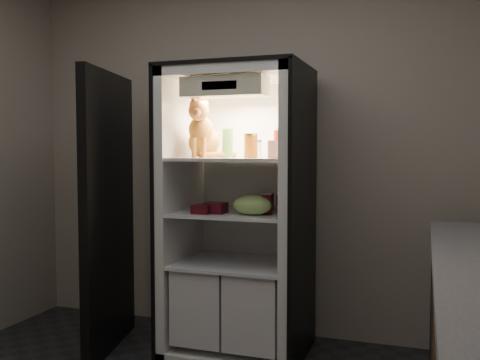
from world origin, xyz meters
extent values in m
plane|color=#A89E8C|center=(0.00, 1.80, 1.35)|extent=(3.60, 0.00, 3.60)
cube|color=white|center=(0.00, 1.67, 0.93)|extent=(0.85, 0.06, 1.85)
cube|color=white|center=(-0.40, 1.35, 0.93)|extent=(0.06, 0.70, 1.85)
cube|color=white|center=(0.40, 1.35, 0.93)|extent=(0.06, 0.70, 1.85)
cube|color=white|center=(0.00, 1.35, 1.82)|extent=(0.85, 0.70, 0.06)
cube|color=white|center=(0.00, 1.35, 0.03)|extent=(0.85, 0.70, 0.06)
cube|color=black|center=(-0.44, 1.35, 0.93)|extent=(0.02, 0.72, 1.87)
cube|color=black|center=(0.44, 1.35, 0.93)|extent=(0.02, 0.72, 1.87)
cube|color=black|center=(0.00, 1.35, 1.86)|extent=(0.90, 0.72, 0.02)
cube|color=white|center=(0.00, 1.32, 1.28)|extent=(0.73, 0.62, 0.02)
cube|color=white|center=(0.00, 1.32, 0.93)|extent=(0.73, 0.62, 0.02)
cube|color=white|center=(-0.18, 1.32, 0.35)|extent=(0.34, 0.58, 0.48)
cube|color=white|center=(0.18, 1.32, 0.35)|extent=(0.34, 0.58, 0.48)
cube|color=white|center=(0.00, 1.32, 0.60)|extent=(0.73, 0.62, 0.02)
cube|color=beige|center=(0.00, 1.11, 1.72)|extent=(0.52, 0.18, 0.12)
cube|color=black|center=(0.00, 1.02, 1.72)|extent=(0.22, 0.01, 0.05)
cube|color=black|center=(-0.83, 1.13, 0.93)|extent=(0.26, 0.86, 1.85)
cube|color=white|center=(-0.85, 1.07, 0.55)|extent=(0.20, 0.63, 0.12)
cube|color=white|center=(-0.85, 1.07, 1.05)|extent=(0.20, 0.63, 0.12)
ellipsoid|color=#BE6C18|center=(-0.23, 1.34, 1.39)|extent=(0.24, 0.28, 0.21)
ellipsoid|color=#BE6C18|center=(-0.21, 1.24, 1.47)|extent=(0.19, 0.17, 0.18)
sphere|color=#D26229|center=(-0.20, 1.18, 1.59)|extent=(0.15, 0.15, 0.13)
sphere|color=#D26229|center=(-0.19, 1.13, 1.57)|extent=(0.07, 0.07, 0.06)
cone|color=#D26229|center=(-0.24, 1.18, 1.65)|extent=(0.06, 0.06, 0.06)
cone|color=#D26229|center=(-0.16, 1.20, 1.65)|extent=(0.06, 0.06, 0.06)
cylinder|color=#BE6C18|center=(-0.23, 1.18, 1.35)|extent=(0.03, 0.03, 0.13)
cylinder|color=#BE6C18|center=(-0.17, 1.19, 1.35)|extent=(0.03, 0.03, 0.13)
cylinder|color=#BE6C18|center=(-0.11, 1.28, 1.31)|extent=(0.21, 0.17, 0.03)
cylinder|color=green|center=(-0.06, 1.32, 1.38)|extent=(0.07, 0.07, 0.17)
cylinder|color=green|center=(-0.06, 1.32, 1.47)|extent=(0.07, 0.07, 0.02)
cylinder|color=white|center=(0.08, 1.47, 1.34)|extent=(0.08, 0.08, 0.10)
cylinder|color=#195DAF|center=(0.08, 1.47, 1.40)|extent=(0.08, 0.08, 0.02)
cylinder|color=maroon|center=(0.11, 1.28, 1.36)|extent=(0.08, 0.08, 0.14)
cylinder|color=gold|center=(0.11, 1.28, 1.44)|extent=(0.09, 0.09, 0.01)
cylinder|color=maroon|center=(0.29, 1.38, 1.38)|extent=(0.11, 0.11, 0.17)
cylinder|color=white|center=(0.29, 1.38, 1.47)|extent=(0.11, 0.11, 0.01)
cube|color=silver|center=(0.30, 1.16, 1.34)|extent=(0.06, 0.06, 0.11)
cylinder|color=black|center=(0.18, 1.46, 1.00)|extent=(0.06, 0.06, 0.11)
cylinder|color=#B2B2B2|center=(0.18, 1.46, 1.06)|extent=(0.06, 0.06, 0.00)
cylinder|color=black|center=(0.30, 1.34, 1.00)|extent=(0.06, 0.06, 0.11)
cylinder|color=#B2B2B2|center=(0.30, 1.34, 1.06)|extent=(0.06, 0.06, 0.00)
cylinder|color=black|center=(0.23, 1.24, 1.00)|extent=(0.07, 0.07, 0.12)
cylinder|color=#B2B2B2|center=(0.23, 1.24, 1.07)|extent=(0.07, 0.07, 0.00)
cylinder|color=brown|center=(0.05, 1.38, 0.98)|extent=(0.06, 0.06, 0.08)
cylinder|color=#B2B2B2|center=(0.05, 1.38, 1.02)|extent=(0.06, 0.06, 0.01)
ellipsoid|color=#7FB956|center=(0.16, 1.18, 1.00)|extent=(0.24, 0.18, 0.12)
cube|color=#510D1A|center=(-0.16, 1.14, 0.97)|extent=(0.11, 0.11, 0.06)
cube|color=#510D1A|center=(-0.09, 1.19, 0.97)|extent=(0.13, 0.13, 0.07)
camera|label=1|loc=(1.16, -1.93, 1.35)|focal=40.00mm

